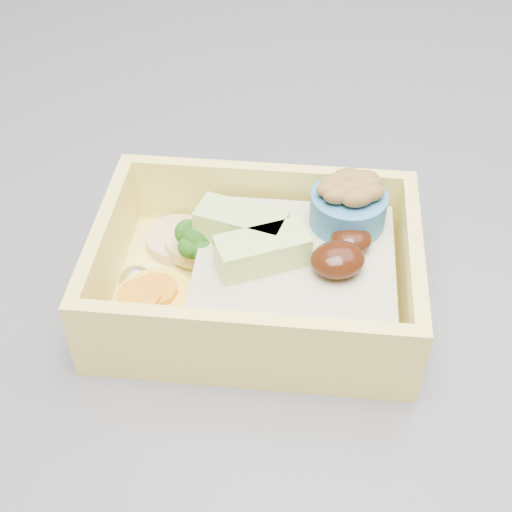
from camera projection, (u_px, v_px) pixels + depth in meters
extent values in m
cube|color=brown|center=(63.00, 26.00, 1.71)|extent=(3.20, 0.60, 0.90)
cube|color=#313135|center=(42.00, 237.00, 0.49)|extent=(1.24, 0.84, 0.04)
cube|color=#FCE968|center=(256.00, 294.00, 0.42)|extent=(0.21, 0.18, 0.01)
cube|color=#FCE968|center=(266.00, 195.00, 0.44)|extent=(0.17, 0.07, 0.04)
cube|color=#FCE968|center=(244.00, 346.00, 0.35)|extent=(0.17, 0.07, 0.04)
cube|color=#FCE968|center=(410.00, 273.00, 0.39)|extent=(0.05, 0.11, 0.04)
cube|color=#FCE968|center=(107.00, 252.00, 0.40)|extent=(0.05, 0.11, 0.04)
cube|color=tan|center=(294.00, 275.00, 0.40)|extent=(0.14, 0.13, 0.03)
ellipsoid|color=black|center=(338.00, 260.00, 0.38)|extent=(0.04, 0.03, 0.02)
ellipsoid|color=black|center=(351.00, 240.00, 0.39)|extent=(0.03, 0.03, 0.01)
cube|color=#BCE477|center=(262.00, 251.00, 0.38)|extent=(0.05, 0.03, 0.02)
cube|color=#BCE477|center=(241.00, 225.00, 0.40)|extent=(0.05, 0.05, 0.02)
cylinder|color=#5F934F|center=(200.00, 259.00, 0.42)|extent=(0.01, 0.01, 0.02)
sphere|color=#215E15|center=(198.00, 236.00, 0.41)|extent=(0.02, 0.02, 0.02)
sphere|color=#215E15|center=(213.00, 235.00, 0.41)|extent=(0.02, 0.02, 0.02)
sphere|color=#215E15|center=(188.00, 232.00, 0.41)|extent=(0.02, 0.02, 0.02)
sphere|color=#215E15|center=(202.00, 249.00, 0.40)|extent=(0.01, 0.01, 0.01)
sphere|color=#215E15|center=(190.00, 247.00, 0.41)|extent=(0.01, 0.01, 0.01)
sphere|color=#215E15|center=(201.00, 230.00, 0.42)|extent=(0.01, 0.01, 0.01)
cylinder|color=yellow|center=(156.00, 309.00, 0.39)|extent=(0.04, 0.04, 0.02)
cylinder|color=orange|center=(155.00, 290.00, 0.38)|extent=(0.02, 0.02, 0.00)
cylinder|color=orange|center=(140.00, 296.00, 0.38)|extent=(0.02, 0.02, 0.00)
cylinder|color=tan|center=(178.00, 240.00, 0.44)|extent=(0.04, 0.04, 0.01)
cylinder|color=tan|center=(199.00, 242.00, 0.43)|extent=(0.04, 0.04, 0.01)
ellipsoid|color=silver|center=(231.00, 228.00, 0.44)|extent=(0.02, 0.02, 0.02)
ellipsoid|color=silver|center=(136.00, 282.00, 0.40)|extent=(0.02, 0.02, 0.02)
cylinder|color=teal|center=(348.00, 209.00, 0.41)|extent=(0.04, 0.04, 0.02)
ellipsoid|color=brown|center=(350.00, 188.00, 0.40)|extent=(0.02, 0.02, 0.01)
ellipsoid|color=brown|center=(366.00, 185.00, 0.40)|extent=(0.02, 0.02, 0.01)
ellipsoid|color=brown|center=(336.00, 182.00, 0.40)|extent=(0.02, 0.02, 0.01)
ellipsoid|color=brown|center=(358.00, 198.00, 0.39)|extent=(0.02, 0.02, 0.01)
ellipsoid|color=brown|center=(340.00, 194.00, 0.39)|extent=(0.02, 0.02, 0.01)
ellipsoid|color=brown|center=(368.00, 193.00, 0.39)|extent=(0.02, 0.02, 0.01)
ellipsoid|color=brown|center=(347.00, 177.00, 0.40)|extent=(0.02, 0.02, 0.01)
ellipsoid|color=brown|center=(363.00, 179.00, 0.40)|extent=(0.02, 0.02, 0.01)
ellipsoid|color=brown|center=(333.00, 188.00, 0.40)|extent=(0.02, 0.02, 0.01)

